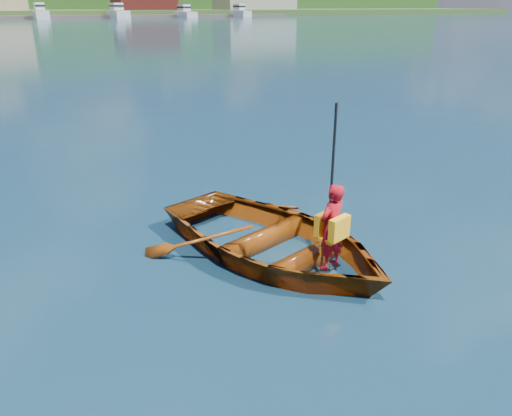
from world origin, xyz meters
name	(u,v)px	position (x,y,z in m)	size (l,w,h in m)	color
ground	(177,255)	(0.00, 0.00, 0.00)	(600.00, 600.00, 0.00)	#102B49
rowboat	(273,239)	(1.23, -0.63, 0.24)	(3.76, 4.46, 0.79)	maroon
child_paddler	(332,226)	(1.65, -1.44, 0.69)	(0.49, 0.43, 2.14)	#A60D17
dock	(20,17)	(6.70, 148.00, 0.40)	(160.04, 6.12, 0.80)	brown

